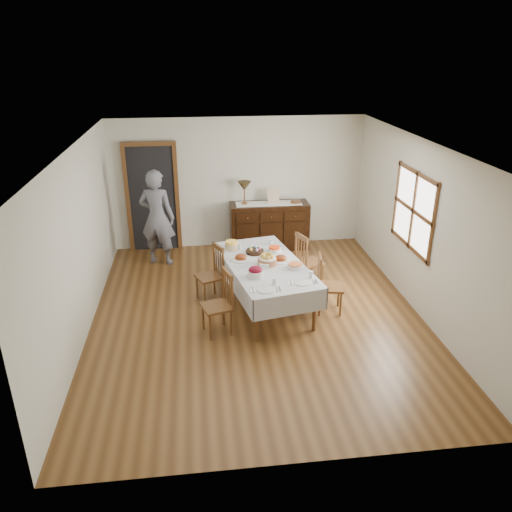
{
  "coord_description": "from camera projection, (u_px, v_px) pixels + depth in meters",
  "views": [
    {
      "loc": [
        -0.84,
        -6.7,
        3.88
      ],
      "look_at": [
        0.0,
        0.1,
        0.95
      ],
      "focal_mm": 35.0,
      "sensor_mm": 36.0,
      "label": 1
    }
  ],
  "objects": [
    {
      "name": "beet_bowl",
      "position": [
        255.0,
        272.0,
        7.23
      ],
      "size": [
        0.23,
        0.23,
        0.17
      ],
      "color": "silver",
      "rests_on": "dining_table"
    },
    {
      "name": "egg_basket",
      "position": [
        255.0,
        251.0,
        8.06
      ],
      "size": [
        0.29,
        0.29,
        0.11
      ],
      "color": "black",
      "rests_on": "dining_table"
    },
    {
      "name": "ham_platter_b",
      "position": [
        281.0,
        259.0,
        7.78
      ],
      "size": [
        0.33,
        0.33,
        0.11
      ],
      "color": "silver",
      "rests_on": "dining_table"
    },
    {
      "name": "room_shell",
      "position": [
        244.0,
        206.0,
        7.46
      ],
      "size": [
        5.02,
        6.02,
        2.65
      ],
      "color": "silver",
      "rests_on": "ground"
    },
    {
      "name": "pineapple_bowl",
      "position": [
        232.0,
        245.0,
        8.2
      ],
      "size": [
        0.22,
        0.22,
        0.14
      ],
      "color": "tan",
      "rests_on": "dining_table"
    },
    {
      "name": "picture_frame",
      "position": [
        273.0,
        197.0,
        9.85
      ],
      "size": [
        0.22,
        0.08,
        0.28
      ],
      "color": "#C6AB8D",
      "rests_on": "sideboard"
    },
    {
      "name": "glass_far_b",
      "position": [
        271.0,
        242.0,
        8.38
      ],
      "size": [
        0.07,
        0.07,
        0.09
      ],
      "color": "silver",
      "rests_on": "dining_table"
    },
    {
      "name": "chair_right_far",
      "position": [
        307.0,
        260.0,
        8.48
      ],
      "size": [
        0.51,
        0.51,
        0.96
      ],
      "rotation": [
        0.0,
        0.0,
        1.92
      ],
      "color": "brown",
      "rests_on": "ground"
    },
    {
      "name": "setting_right",
      "position": [
        305.0,
        279.0,
        7.12
      ],
      "size": [
        0.44,
        0.31,
        0.1
      ],
      "color": "silver",
      "rests_on": "dining_table"
    },
    {
      "name": "casserole_dish",
      "position": [
        295.0,
        266.0,
        7.52
      ],
      "size": [
        0.24,
        0.24,
        0.08
      ],
      "color": "silver",
      "rests_on": "dining_table"
    },
    {
      "name": "butter_dish",
      "position": [
        264.0,
        266.0,
        7.52
      ],
      "size": [
        0.15,
        0.12,
        0.07
      ],
      "color": "silver",
      "rests_on": "dining_table"
    },
    {
      "name": "table_lamp",
      "position": [
        244.0,
        187.0,
        9.73
      ],
      "size": [
        0.26,
        0.26,
        0.46
      ],
      "color": "brown",
      "rests_on": "sideboard"
    },
    {
      "name": "ground",
      "position": [
        257.0,
        315.0,
        7.74
      ],
      "size": [
        6.0,
        6.0,
        0.0
      ],
      "primitive_type": "plane",
      "color": "brown"
    },
    {
      "name": "carrot_bowl",
      "position": [
        274.0,
        249.0,
        8.11
      ],
      "size": [
        0.23,
        0.23,
        0.09
      ],
      "color": "silver",
      "rests_on": "dining_table"
    },
    {
      "name": "deco_bowl",
      "position": [
        296.0,
        202.0,
        9.93
      ],
      "size": [
        0.2,
        0.2,
        0.06
      ],
      "color": "brown",
      "rests_on": "sideboard"
    },
    {
      "name": "chair_left_near",
      "position": [
        220.0,
        303.0,
        7.1
      ],
      "size": [
        0.49,
        0.49,
        0.94
      ],
      "rotation": [
        0.0,
        0.0,
        -1.28
      ],
      "color": "brown",
      "rests_on": "ground"
    },
    {
      "name": "glass_far_a",
      "position": [
        240.0,
        246.0,
        8.21
      ],
      "size": [
        0.07,
        0.07,
        0.1
      ],
      "color": "silver",
      "rests_on": "dining_table"
    },
    {
      "name": "dining_table",
      "position": [
        265.0,
        269.0,
        7.73
      ],
      "size": [
        1.52,
        2.36,
        0.75
      ],
      "rotation": [
        0.0,
        0.0,
        0.2
      ],
      "color": "#B9BABD",
      "rests_on": "ground"
    },
    {
      "name": "ham_platter_a",
      "position": [
        241.0,
        258.0,
        7.82
      ],
      "size": [
        0.33,
        0.33,
        0.11
      ],
      "color": "silver",
      "rests_on": "dining_table"
    },
    {
      "name": "bread_basket",
      "position": [
        267.0,
        260.0,
        7.62
      ],
      "size": [
        0.29,
        0.29,
        0.18
      ],
      "color": "#935B39",
      "rests_on": "dining_table"
    },
    {
      "name": "sideboard",
      "position": [
        269.0,
        226.0,
        10.1
      ],
      "size": [
        1.57,
        0.57,
        0.94
      ],
      "color": "black",
      "rests_on": "ground"
    },
    {
      "name": "runner",
      "position": [
        269.0,
        203.0,
        9.9
      ],
      "size": [
        1.3,
        0.35,
        0.01
      ],
      "color": "white",
      "rests_on": "sideboard"
    },
    {
      "name": "chair_left_far",
      "position": [
        212.0,
        273.0,
        8.03
      ],
      "size": [
        0.51,
        0.51,
        0.93
      ],
      "rotation": [
        0.0,
        0.0,
        -1.18
      ],
      "color": "brown",
      "rests_on": "ground"
    },
    {
      "name": "person",
      "position": [
        157.0,
        214.0,
        9.2
      ],
      "size": [
        0.69,
        0.55,
        1.93
      ],
      "primitive_type": "imported",
      "rotation": [
        0.0,
        0.0,
        2.83
      ],
      "color": "slate",
      "rests_on": "ground"
    },
    {
      "name": "setting_left",
      "position": [
        268.0,
        287.0,
        6.91
      ],
      "size": [
        0.44,
        0.31,
        0.1
      ],
      "color": "silver",
      "rests_on": "dining_table"
    },
    {
      "name": "chair_right_near",
      "position": [
        327.0,
        284.0,
        7.67
      ],
      "size": [
        0.45,
        0.45,
        0.94
      ],
      "rotation": [
        0.0,
        0.0,
        1.39
      ],
      "color": "brown",
      "rests_on": "ground"
    }
  ]
}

